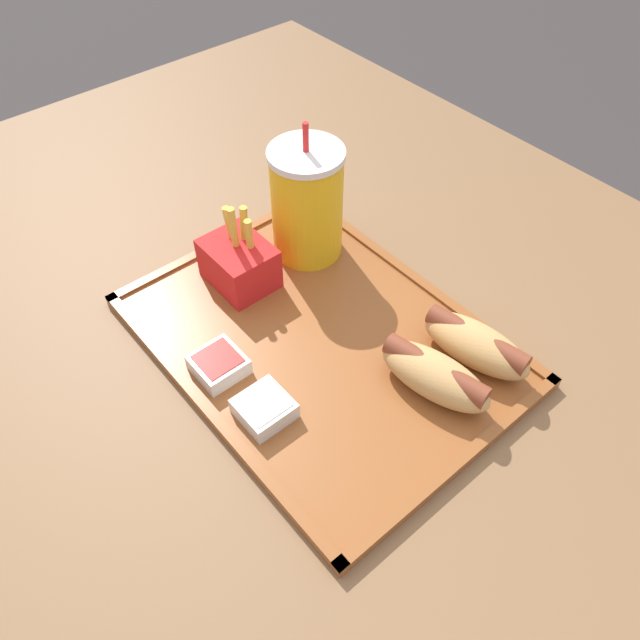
{
  "coord_description": "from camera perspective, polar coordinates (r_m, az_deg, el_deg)",
  "views": [
    {
      "loc": [
        0.32,
        -0.28,
        1.31
      ],
      "look_at": [
        -0.03,
        0.01,
        0.8
      ],
      "focal_mm": 35.0,
      "sensor_mm": 36.0,
      "label": 1
    }
  ],
  "objects": [
    {
      "name": "fries_carton",
      "position": [
        0.75,
        -7.46,
        5.26
      ],
      "size": [
        0.08,
        0.07,
        0.11
      ],
      "color": "red",
      "rests_on": "food_tray"
    },
    {
      "name": "food_tray",
      "position": [
        0.71,
        -0.0,
        -1.87
      ],
      "size": [
        0.42,
        0.31,
        0.01
      ],
      "color": "brown",
      "rests_on": "dining_table"
    },
    {
      "name": "hot_dog_far",
      "position": [
        0.69,
        14.05,
        -2.11
      ],
      "size": [
        0.13,
        0.07,
        0.05
      ],
      "color": "tan",
      "rests_on": "food_tray"
    },
    {
      "name": "sauce_cup_mayo",
      "position": [
        0.64,
        -5.12,
        -8.02
      ],
      "size": [
        0.05,
        0.05,
        0.02
      ],
      "color": "silver",
      "rests_on": "food_tray"
    },
    {
      "name": "soda_cup",
      "position": [
        0.76,
        -1.2,
        10.65
      ],
      "size": [
        0.09,
        0.09,
        0.18
      ],
      "color": "gold",
      "rests_on": "food_tray"
    },
    {
      "name": "sauce_cup_ketchup",
      "position": [
        0.68,
        -9.25,
        -4.01
      ],
      "size": [
        0.05,
        0.05,
        0.02
      ],
      "color": "silver",
      "rests_on": "food_tray"
    },
    {
      "name": "dining_table",
      "position": [
        1.02,
        0.42,
        -17.29
      ],
      "size": [
        1.47,
        1.07,
        0.76
      ],
      "color": "brown",
      "rests_on": "ground_plane"
    },
    {
      "name": "hot_dog_near",
      "position": [
        0.65,
        10.44,
        -4.94
      ],
      "size": [
        0.13,
        0.07,
        0.05
      ],
      "color": "tan",
      "rests_on": "food_tray"
    },
    {
      "name": "ground_plane",
      "position": [
        1.37,
        0.33,
        -23.89
      ],
      "size": [
        8.0,
        8.0,
        0.0
      ],
      "primitive_type": "plane",
      "color": "#383333"
    }
  ]
}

